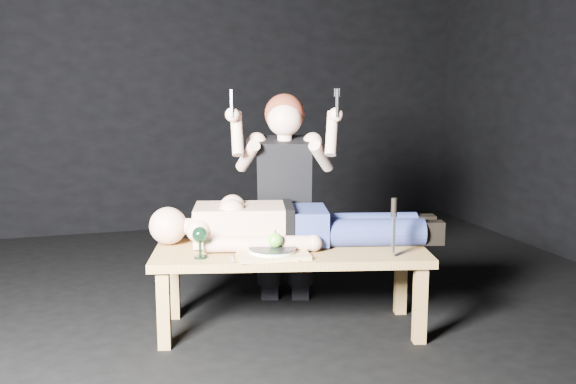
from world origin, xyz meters
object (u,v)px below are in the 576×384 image
object	(u,v)px
table	(291,290)
serving_tray	(272,254)
goblet	(200,242)
kneeling_woman	(285,196)
carving_knife	(394,227)
lying_man	(297,220)

from	to	relation	value
table	serving_tray	world-z (taller)	serving_tray
serving_tray	goblet	world-z (taller)	goblet
kneeling_woman	goblet	xyz separation A→B (m)	(-0.60, -0.52, -0.12)
table	carving_knife	size ratio (longest dim) A/B	4.78
serving_tray	goblet	size ratio (longest dim) A/B	2.22
lying_man	goblet	distance (m)	0.58
goblet	kneeling_woman	bearing A→B (deg)	41.15
lying_man	carving_knife	bearing A→B (deg)	-33.11
carving_knife	goblet	bearing A→B (deg)	178.54
table	kneeling_woman	xyz separation A→B (m)	(0.11, 0.48, 0.42)
serving_tray	table	bearing A→B (deg)	38.73
goblet	lying_man	bearing A→B (deg)	15.53
lying_man	carving_knife	world-z (taller)	carving_knife
lying_man	goblet	world-z (taller)	lying_man
table	carving_knife	distance (m)	0.66
kneeling_woman	serving_tray	bearing A→B (deg)	-95.08
lying_man	carving_knife	xyz separation A→B (m)	(0.39, -0.40, 0.02)
lying_man	table	bearing A→B (deg)	-108.77
carving_knife	table	bearing A→B (deg)	161.00
kneeling_woman	carving_knife	size ratio (longest dim) A/B	4.29
serving_tray	carving_knife	size ratio (longest dim) A/B	1.18
kneeling_woman	serving_tray	size ratio (longest dim) A/B	3.63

